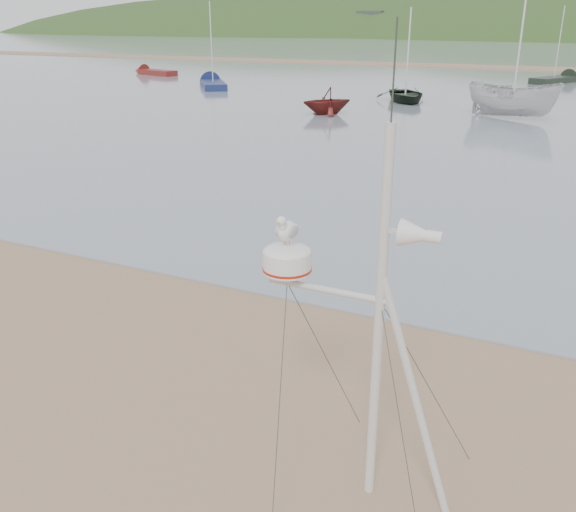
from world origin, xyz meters
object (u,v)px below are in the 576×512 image
at_px(dinghy_red_far, 148,72).
at_px(sailboat_dark_mid, 564,79).
at_px(mast_rig, 367,400).
at_px(sailboat_blue_near, 211,82).
at_px(boat_white, 517,69).
at_px(boat_dark, 407,66).
at_px(boat_red, 327,88).

bearing_deg(dinghy_red_far, sailboat_dark_mid, 14.06).
bearing_deg(mast_rig, sailboat_blue_near, 124.72).
bearing_deg(sailboat_dark_mid, boat_white, -93.37).
xyz_separation_m(mast_rig, boat_white, (-2.14, 30.35, 1.42)).
bearing_deg(sailboat_blue_near, sailboat_dark_mid, 32.36).
xyz_separation_m(boat_dark, sailboat_blue_near, (-17.29, 3.49, -2.00)).
relative_size(boat_dark, sailboat_dark_mid, 0.66).
bearing_deg(boat_dark, sailboat_dark_mid, 37.48).
height_order(boat_white, dinghy_red_far, boat_white).
relative_size(mast_rig, sailboat_dark_mid, 0.75).
bearing_deg(sailboat_blue_near, boat_red, -36.55).
bearing_deg(boat_white, dinghy_red_far, 84.07).
height_order(mast_rig, dinghy_red_far, mast_rig).
bearing_deg(boat_white, sailboat_blue_near, 88.34).
relative_size(mast_rig, sailboat_blue_near, 0.73).
height_order(boat_dark, sailboat_dark_mid, sailboat_dark_mid).
bearing_deg(boat_red, sailboat_blue_near, -173.25).
bearing_deg(boat_red, boat_dark, 115.06).
distance_m(mast_rig, sailboat_blue_near, 46.76).
xyz_separation_m(boat_dark, boat_red, (-2.47, -7.50, -0.83)).
bearing_deg(sailboat_dark_mid, boat_dark, -113.47).
relative_size(boat_red, dinghy_red_far, 0.47).
bearing_deg(boat_red, sailboat_dark_mid, 111.23).
relative_size(boat_white, sailboat_dark_mid, 0.77).
height_order(sailboat_dark_mid, dinghy_red_far, sailboat_dark_mid).
bearing_deg(sailboat_blue_near, mast_rig, -55.28).
relative_size(mast_rig, boat_white, 0.97).
bearing_deg(dinghy_red_far, sailboat_blue_near, -30.55).
height_order(boat_red, dinghy_red_far, boat_red).
bearing_deg(boat_red, dinghy_red_far, -170.69).
bearing_deg(mast_rig, boat_red, 113.29).
xyz_separation_m(boat_red, dinghy_red_far, (-26.63, 17.96, -1.18)).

